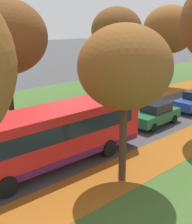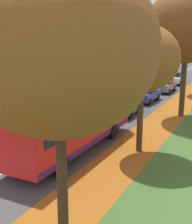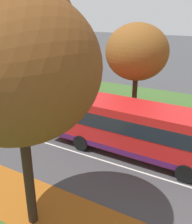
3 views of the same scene
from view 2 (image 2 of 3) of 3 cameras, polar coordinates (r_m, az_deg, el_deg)
grass_verge_left at (r=33.96m, az=-9.39°, el=2.82°), size 12.00×90.00×0.01m
leaf_litter_left at (r=26.59m, az=-8.80°, el=-0.35°), size 2.80×60.00×0.00m
leaf_litter_right at (r=22.74m, az=10.60°, el=-2.96°), size 2.80×60.00×0.00m
road_centre_line at (r=29.64m, az=5.26°, el=1.27°), size 0.12×80.00×0.01m
tree_left_mid at (r=31.02m, az=-4.00°, el=13.60°), size 4.44×4.44×8.33m
tree_left_far at (r=38.49m, az=2.12°, el=13.64°), size 5.53×5.53×8.71m
tree_left_distant at (r=47.10m, az=7.75°, el=14.53°), size 6.33×6.33×9.79m
tree_right_nearest at (r=9.31m, az=-6.93°, el=11.45°), size 5.92×5.92×8.90m
tree_right_near at (r=17.26m, az=8.45°, el=9.61°), size 4.09×4.09×7.17m
tree_right_mid at (r=25.80m, az=16.33°, el=14.88°), size 6.37×6.37×10.05m
bus at (r=17.97m, az=-4.04°, el=-1.78°), size 2.78×10.44×2.98m
car_green_lead at (r=26.22m, az=5.54°, el=1.35°), size 1.92×4.27×1.62m
car_blue_following at (r=31.28m, az=9.22°, el=3.35°), size 1.91×4.26×1.62m
car_grey_third_in_line at (r=36.95m, az=12.52°, el=4.87°), size 1.79×4.20×1.62m
car_white_fourth_in_line at (r=43.08m, az=14.41°, el=6.08°), size 1.79×4.20×1.62m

